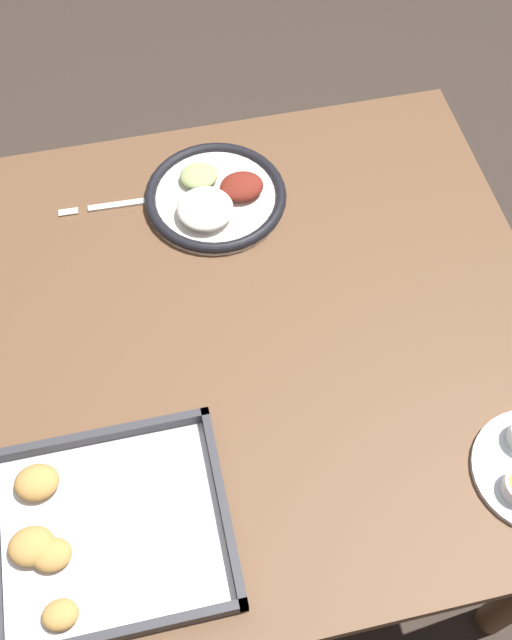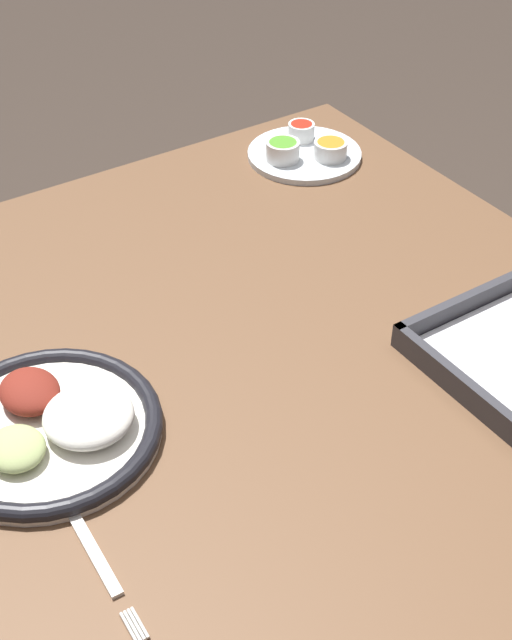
# 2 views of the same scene
# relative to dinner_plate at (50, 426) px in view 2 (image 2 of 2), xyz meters

# --- Properties ---
(dining_table) EXTENTS (0.95, 0.94, 0.71)m
(dining_table) POSITION_rel_dinner_plate_xyz_m (-0.02, 0.28, -0.12)
(dining_table) COLOR brown
(dining_table) RESTS_ON ground_plane
(dinner_plate) EXTENTS (0.25, 0.25, 0.05)m
(dinner_plate) POSITION_rel_dinner_plate_xyz_m (0.00, 0.00, 0.00)
(dinner_plate) COLOR white
(dinner_plate) RESTS_ON dining_table
(fork) EXTENTS (0.22, 0.02, 0.00)m
(fork) POSITION_rel_dinner_plate_xyz_m (0.15, -0.03, -0.01)
(fork) COLOR silver
(fork) RESTS_ON dining_table
(saucer_plate) EXTENTS (0.19, 0.19, 0.04)m
(saucer_plate) POSITION_rel_dinner_plate_xyz_m (-0.35, 0.59, 0.00)
(saucer_plate) COLOR silver
(saucer_plate) RESTS_ON dining_table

